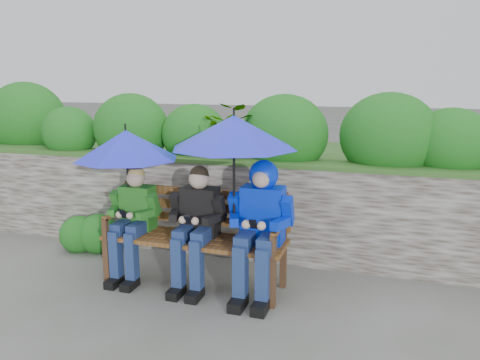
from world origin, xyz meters
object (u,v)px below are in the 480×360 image
(park_bench, at_px, (197,230))
(boy_left, at_px, (133,216))
(boy_middle, at_px, (196,221))
(umbrella_right, at_px, (234,132))
(umbrella_left, at_px, (126,145))
(boy_right, at_px, (260,218))

(park_bench, bearing_deg, boy_left, -173.37)
(boy_middle, xyz_separation_m, umbrella_right, (0.36, -0.02, 0.80))
(park_bench, bearing_deg, umbrella_left, -176.38)
(umbrella_left, height_order, umbrella_right, umbrella_right)
(boy_middle, distance_m, boy_right, 0.59)
(park_bench, distance_m, umbrella_left, 1.01)
(park_bench, bearing_deg, boy_right, -6.49)
(boy_right, height_order, umbrella_right, umbrella_right)
(boy_right, distance_m, umbrella_left, 1.39)
(umbrella_left, bearing_deg, boy_middle, -2.75)
(park_bench, distance_m, boy_middle, 0.14)
(boy_right, bearing_deg, boy_middle, -179.45)
(umbrella_left, relative_size, umbrella_right, 0.89)
(umbrella_left, bearing_deg, boy_right, -1.23)
(boy_middle, height_order, umbrella_right, umbrella_right)
(boy_left, bearing_deg, boy_middle, -0.38)
(boy_right, bearing_deg, park_bench, 173.51)
(umbrella_right, bearing_deg, boy_middle, 176.64)
(park_bench, bearing_deg, boy_middle, -71.45)
(boy_left, bearing_deg, boy_right, 0.07)
(park_bench, height_order, boy_left, boy_left)
(boy_left, height_order, boy_right, boy_right)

